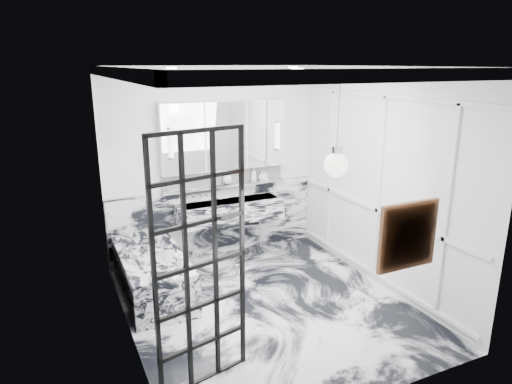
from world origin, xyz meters
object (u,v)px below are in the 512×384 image
crittall_door (201,265)px  mirror_cabinet (225,136)px  trough_sink (230,211)px  bathtub (153,273)px

crittall_door → mirror_cabinet: bearing=51.4°
crittall_door → trough_sink: 2.84m
crittall_door → bathtub: crittall_door is taller
crittall_door → trough_sink: (1.26, 2.50, -0.43)m
trough_sink → mirror_cabinet: (-0.00, 0.17, 1.09)m
mirror_cabinet → bathtub: size_ratio=1.15×
trough_sink → mirror_cabinet: size_ratio=0.84×
crittall_door → mirror_cabinet: same height
trough_sink → bathtub: size_ratio=0.97×
trough_sink → mirror_cabinet: 1.10m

